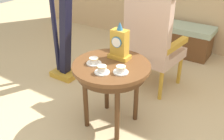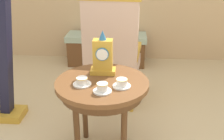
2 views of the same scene
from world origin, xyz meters
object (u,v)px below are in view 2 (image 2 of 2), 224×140
at_px(mantel_clock, 103,57).
at_px(armchair, 112,51).
at_px(teacup_left, 82,82).
at_px(teacup_center, 122,83).
at_px(side_table, 102,91).
at_px(window_bench, 107,49).
at_px(teacup_right, 102,88).

distance_m(mantel_clock, armchair, 0.64).
bearing_deg(teacup_left, teacup_center, -2.11).
bearing_deg(teacup_left, mantel_clock, 58.98).
bearing_deg(mantel_clock, side_table, -87.71).
xyz_separation_m(teacup_center, mantel_clock, (-0.15, 0.22, 0.11)).
height_order(teacup_left, window_bench, teacup_left).
bearing_deg(teacup_center, side_table, 150.64).
bearing_deg(teacup_left, teacup_right, -31.97).
bearing_deg(teacup_center, window_bench, 98.04).
bearing_deg(window_bench, side_table, -85.91).
height_order(armchair, window_bench, armchair).
bearing_deg(teacup_right, teacup_left, 148.03).
height_order(teacup_center, mantel_clock, mantel_clock).
relative_size(side_table, armchair, 0.59).
distance_m(teacup_center, mantel_clock, 0.29).
bearing_deg(teacup_left, window_bench, 90.15).
distance_m(teacup_left, teacup_right, 0.18).
relative_size(mantel_clock, window_bench, 0.30).
height_order(teacup_center, armchair, armchair).
bearing_deg(mantel_clock, teacup_center, -55.65).
relative_size(teacup_right, armchair, 0.11).
relative_size(teacup_right, teacup_center, 0.99).
xyz_separation_m(teacup_center, window_bench, (-0.28, 1.99, -0.43)).
height_order(teacup_left, teacup_center, teacup_center).
distance_m(teacup_center, window_bench, 2.05).
relative_size(teacup_left, armchair, 0.11).
xyz_separation_m(teacup_right, armchair, (0.00, 0.92, -0.06)).
bearing_deg(window_bench, teacup_center, -81.96).
bearing_deg(teacup_center, mantel_clock, 124.35).
relative_size(teacup_left, teacup_center, 1.04).
bearing_deg(window_bench, teacup_left, -89.85).
relative_size(armchair, window_bench, 1.01).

